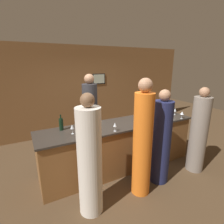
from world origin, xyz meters
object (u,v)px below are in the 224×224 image
object	(u,v)px
guest_1	(143,143)
wine_bottle_0	(61,124)
guest_0	(161,141)
guest_3	(90,161)
bartender	(91,119)
guest_2	(199,133)

from	to	relation	value
guest_1	wine_bottle_0	bearing A→B (deg)	136.01
guest_0	guest_3	xyz separation A→B (m)	(-1.46, -0.08, 0.03)
bartender	wine_bottle_0	distance (m)	1.01
guest_3	bartender	bearing A→B (deg)	68.30
guest_0	guest_3	distance (m)	1.46
bartender	guest_0	bearing A→B (deg)	117.97
guest_0	wine_bottle_0	xyz separation A→B (m)	(-1.62, 0.97, 0.30)
bartender	guest_0	world-z (taller)	bartender
guest_0	guest_1	size ratio (longest dim) A/B	0.89
guest_1	wine_bottle_0	size ratio (longest dim) A/B	6.72
guest_1	guest_0	bearing A→B (deg)	10.56
guest_1	guest_2	world-z (taller)	guest_1
guest_0	wine_bottle_0	bearing A→B (deg)	149.11
guest_2	wine_bottle_0	size ratio (longest dim) A/B	5.96
guest_3	guest_2	bearing A→B (deg)	-0.37
guest_0	guest_1	world-z (taller)	guest_1
guest_3	wine_bottle_0	xyz separation A→B (m)	(-0.16, 1.05, 0.27)
wine_bottle_0	guest_1	bearing A→B (deg)	-43.99
guest_2	guest_0	bearing A→B (deg)	174.52
bartender	wine_bottle_0	bearing A→B (deg)	35.16
guest_3	wine_bottle_0	size ratio (longest dim) A/B	6.20
guest_0	guest_1	bearing A→B (deg)	-169.44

